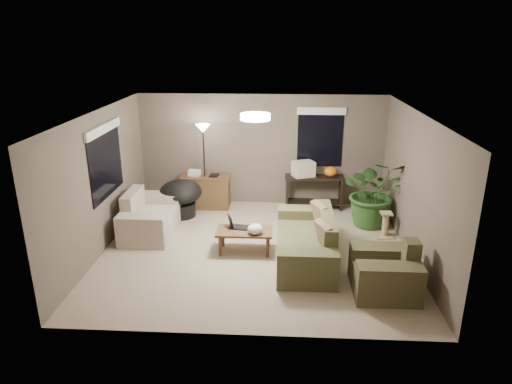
# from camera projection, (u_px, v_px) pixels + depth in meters

# --- Properties ---
(room_shell) EXTENTS (5.50, 5.50, 5.50)m
(room_shell) POSITION_uv_depth(u_px,v_px,m) (255.00, 185.00, 7.93)
(room_shell) COLOR tan
(room_shell) RESTS_ON ground
(main_sofa) EXTENTS (0.95, 2.20, 0.85)m
(main_sofa) POSITION_uv_depth(u_px,v_px,m) (307.00, 243.00, 7.92)
(main_sofa) COLOR #4B4C2D
(main_sofa) RESTS_ON ground
(throw_pillows) EXTENTS (0.39, 1.40, 0.47)m
(throw_pillows) POSITION_uv_depth(u_px,v_px,m) (323.00, 225.00, 7.79)
(throw_pillows) COLOR #8C7251
(throw_pillows) RESTS_ON main_sofa
(loveseat) EXTENTS (0.90, 1.60, 0.85)m
(loveseat) POSITION_uv_depth(u_px,v_px,m) (149.00, 218.00, 9.00)
(loveseat) COLOR beige
(loveseat) RESTS_ON ground
(armchair) EXTENTS (0.95, 1.00, 0.85)m
(armchair) POSITION_uv_depth(u_px,v_px,m) (386.00, 273.00, 6.93)
(armchair) COLOR #49462B
(armchair) RESTS_ON ground
(coffee_table) EXTENTS (1.00, 0.55, 0.42)m
(coffee_table) POSITION_uv_depth(u_px,v_px,m) (245.00, 233.00, 8.17)
(coffee_table) COLOR brown
(coffee_table) RESTS_ON ground
(laptop) EXTENTS (0.42, 0.29, 0.24)m
(laptop) POSITION_uv_depth(u_px,v_px,m) (236.00, 225.00, 8.23)
(laptop) COLOR black
(laptop) RESTS_ON coffee_table
(plastic_bag) EXTENTS (0.33, 0.31, 0.19)m
(plastic_bag) POSITION_uv_depth(u_px,v_px,m) (255.00, 229.00, 7.97)
(plastic_bag) COLOR white
(plastic_bag) RESTS_ON coffee_table
(desk) EXTENTS (1.10, 0.50, 0.75)m
(desk) POSITION_uv_depth(u_px,v_px,m) (206.00, 191.00, 10.27)
(desk) COLOR brown
(desk) RESTS_ON ground
(desk_papers) EXTENTS (0.69, 0.29, 0.12)m
(desk_papers) POSITION_uv_depth(u_px,v_px,m) (198.00, 173.00, 10.13)
(desk_papers) COLOR silver
(desk_papers) RESTS_ON desk
(console_table) EXTENTS (1.30, 0.40, 0.75)m
(console_table) POSITION_uv_depth(u_px,v_px,m) (314.00, 190.00, 10.20)
(console_table) COLOR black
(console_table) RESTS_ON ground
(pumpkin) EXTENTS (0.31, 0.31, 0.23)m
(pumpkin) POSITION_uv_depth(u_px,v_px,m) (331.00, 172.00, 10.04)
(pumpkin) COLOR orange
(pumpkin) RESTS_ON console_table
(cardboard_box) EXTENTS (0.54, 0.48, 0.33)m
(cardboard_box) POSITION_uv_depth(u_px,v_px,m) (303.00, 169.00, 10.05)
(cardboard_box) COLOR beige
(cardboard_box) RESTS_ON console_table
(papasan_chair) EXTENTS (1.15, 1.15, 0.80)m
(papasan_chair) POSITION_uv_depth(u_px,v_px,m) (181.00, 196.00, 9.74)
(papasan_chair) COLOR black
(papasan_chair) RESTS_ON ground
(floor_lamp) EXTENTS (0.32, 0.32, 1.91)m
(floor_lamp) POSITION_uv_depth(u_px,v_px,m) (203.00, 139.00, 9.82)
(floor_lamp) COLOR black
(floor_lamp) RESTS_ON ground
(ceiling_fixture) EXTENTS (0.50, 0.50, 0.10)m
(ceiling_fixture) POSITION_uv_depth(u_px,v_px,m) (255.00, 117.00, 7.54)
(ceiling_fixture) COLOR white
(ceiling_fixture) RESTS_ON room_shell
(houseplant) EXTENTS (1.30, 1.44, 1.12)m
(houseplant) POSITION_uv_depth(u_px,v_px,m) (373.00, 199.00, 9.24)
(houseplant) COLOR #2D5923
(houseplant) RESTS_ON ground
(cat_scratching_post) EXTENTS (0.32, 0.32, 0.50)m
(cat_scratching_post) POSITION_uv_depth(u_px,v_px,m) (385.00, 226.00, 8.82)
(cat_scratching_post) COLOR tan
(cat_scratching_post) RESTS_ON ground
(window_left) EXTENTS (0.05, 1.56, 1.33)m
(window_left) POSITION_uv_depth(u_px,v_px,m) (105.00, 149.00, 8.18)
(window_left) COLOR black
(window_left) RESTS_ON room_shell
(window_back) EXTENTS (1.06, 0.05, 1.33)m
(window_back) POSITION_uv_depth(u_px,v_px,m) (321.00, 127.00, 10.02)
(window_back) COLOR black
(window_back) RESTS_ON room_shell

